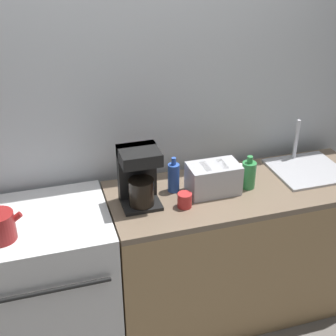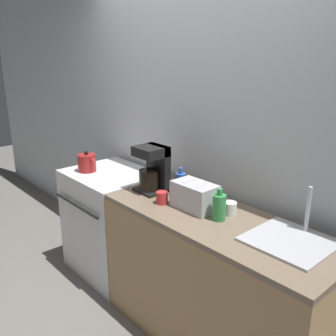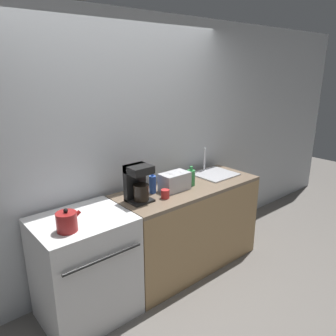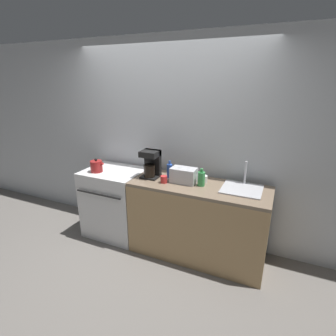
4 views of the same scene
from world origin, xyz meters
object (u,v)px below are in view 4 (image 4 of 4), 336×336
at_px(stove, 116,201).
at_px(toaster, 184,175).
at_px(kettle, 97,166).
at_px(bottle_green, 201,179).
at_px(cup_red, 164,179).
at_px(coffee_maker, 151,163).
at_px(cup_white, 204,179).
at_px(bottle_blue, 170,171).

relative_size(stove, toaster, 3.16).
relative_size(kettle, bottle_green, 0.96).
xyz_separation_m(stove, bottle_green, (1.22, -0.02, 0.54)).
relative_size(toaster, cup_red, 3.54).
distance_m(stove, cup_red, 0.94).
relative_size(coffee_maker, cup_red, 4.09).
distance_m(toaster, coffee_maker, 0.44).
relative_size(toaster, bottle_green, 1.45).
distance_m(toaster, cup_red, 0.24).
xyz_separation_m(kettle, cup_red, (0.96, 0.01, -0.03)).
bearing_deg(cup_white, kettle, -171.05).
distance_m(toaster, bottle_blue, 0.23).
relative_size(stove, bottle_blue, 4.32).
height_order(bottle_blue, cup_red, bottle_blue).
xyz_separation_m(bottle_blue, cup_white, (0.43, 0.02, -0.05)).
bearing_deg(bottle_blue, cup_red, -87.75).
distance_m(cup_white, cup_red, 0.47).
xyz_separation_m(kettle, bottle_green, (1.39, 0.11, 0.01)).
bearing_deg(toaster, bottle_green, -2.50).
xyz_separation_m(toaster, bottle_blue, (-0.21, 0.08, 0.00)).
bearing_deg(coffee_maker, stove, -179.96).
bearing_deg(stove, bottle_blue, 4.95).
bearing_deg(stove, kettle, -142.87).
distance_m(toaster, bottle_green, 0.22).
relative_size(kettle, bottle_blue, 0.91).
bearing_deg(cup_red, stove, 171.94).
bearing_deg(kettle, bottle_blue, 11.55).
xyz_separation_m(coffee_maker, bottle_blue, (0.22, 0.07, -0.08)).
xyz_separation_m(bottle_green, cup_red, (-0.43, -0.09, -0.04)).
bearing_deg(bottle_blue, cup_white, 3.04).
bearing_deg(toaster, cup_red, -153.77).
bearing_deg(cup_white, bottle_green, -88.18).
bearing_deg(cup_red, bottle_blue, 92.25).
relative_size(stove, bottle_green, 4.58).
xyz_separation_m(stove, cup_white, (1.22, 0.09, 0.49)).
bearing_deg(toaster, bottle_blue, 159.95).
height_order(toaster, bottle_green, bottle_green).
relative_size(coffee_maker, bottle_green, 1.67).
height_order(stove, kettle, kettle).
bearing_deg(coffee_maker, kettle, -170.18).
relative_size(coffee_maker, bottle_blue, 1.58).
bearing_deg(cup_white, bottle_blue, -176.96).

